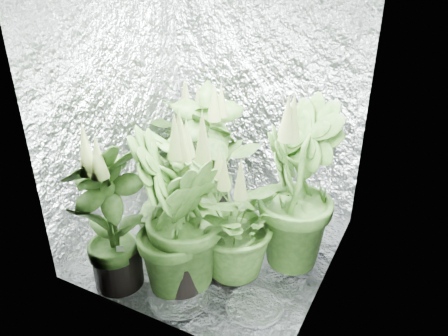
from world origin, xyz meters
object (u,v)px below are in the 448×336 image
plant_c (296,189)px  plant_f (111,217)px  plant_a (191,143)px  plant_e (229,221)px  circulation_fan (306,229)px  plant_d (177,204)px  plant_g (177,218)px  plant_b (209,156)px

plant_c → plant_f: plant_c is taller
plant_a → plant_c: 1.24m
plant_e → circulation_fan: plant_e is taller
plant_d → plant_g: bearing=-56.7°
plant_b → plant_c: size_ratio=0.93×
plant_d → plant_g: (0.15, -0.23, 0.07)m
plant_a → plant_f: plant_f is taller
circulation_fan → plant_e: bearing=-132.8°
plant_d → circulation_fan: size_ratio=2.75×
plant_d → plant_e: bearing=8.2°
plant_e → plant_f: (-0.60, -0.41, 0.08)m
plant_c → plant_b: bearing=162.4°
plant_d → plant_e: size_ratio=1.17×
plant_d → plant_g: size_ratio=0.90×
plant_f → plant_d: bearing=55.2°
plant_a → circulation_fan: plant_a is taller
plant_b → plant_g: bearing=-72.8°
circulation_fan → plant_a: bearing=156.9°
circulation_fan → plant_d: bearing=-149.2°
plant_b → plant_e: bearing=-51.3°
plant_g → plant_a: bearing=117.9°
plant_f → circulation_fan: plant_f is taller
plant_d → plant_c: bearing=30.0°
plant_b → plant_f: (-0.13, -1.00, -0.02)m
plant_c → plant_g: 0.81m
plant_c → plant_e: size_ratio=1.35×
plant_a → plant_e: (0.80, -0.85, -0.05)m
plant_d → circulation_fan: (0.72, 0.56, -0.32)m
plant_d → plant_f: 0.44m
plant_d → plant_g: plant_g is taller
plant_c → plant_f: 1.19m
plant_a → plant_g: plant_g is taller
plant_a → plant_f: bearing=-81.1°
plant_a → plant_b: plant_b is taller
plant_a → plant_b: bearing=-38.3°
plant_a → plant_b: 0.42m
plant_e → circulation_fan: 0.69m
circulation_fan → plant_b: bearing=167.7°
plant_c → circulation_fan: plant_c is taller
plant_d → plant_e: 0.36m
plant_a → circulation_fan: bearing=-16.1°
plant_c → plant_d: plant_c is taller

